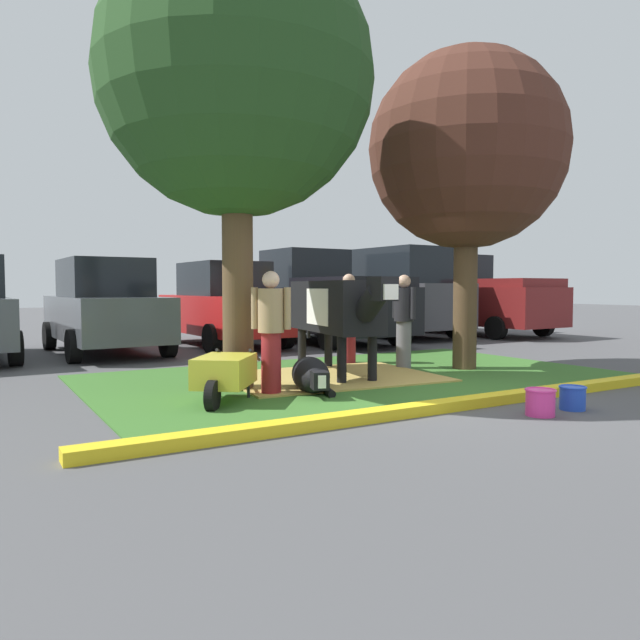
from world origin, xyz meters
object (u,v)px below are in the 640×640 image
Objects in this scene: shade_tree_left at (236,79)px; shade_tree_right at (467,151)px; cow_holstein at (337,307)px; pickup_truck_maroon at (471,297)px; sedan_silver at (105,308)px; person_visitor_far at (404,319)px; sedan_red at (224,305)px; person_visitor_near at (349,316)px; person_handler at (271,329)px; wheelbarrow at (224,372)px; calf_lying at (311,375)px; bucket_blue at (573,397)px; suv_dark_grey at (394,292)px; pickup_truck_black at (322,299)px; bucket_pink at (540,402)px.

shade_tree_left is 4.20m from shade_tree_right.
pickup_truck_maroon is at bearing 33.12° from cow_holstein.
sedan_silver reaches higher than cow_holstein.
person_visitor_far is 0.37× the size of sedan_red.
pickup_truck_maroon is (7.17, 4.09, 0.22)m from person_visitor_near.
person_handler is 0.89m from wheelbarrow.
person_visitor_near is 4.19m from wheelbarrow.
cow_holstein is 0.57× the size of pickup_truck_maroon.
shade_tree_right is at bearing -50.15° from sedan_silver.
calf_lying is 3.24m from bucket_blue.
sedan_silver is 1.00× the size of sedan_red.
wheelbarrow is 0.31× the size of suv_dark_grey.
wheelbarrow is 4.12m from bucket_blue.
shade_tree_right is 4.07× the size of calf_lying.
person_visitor_near is 0.30× the size of pickup_truck_maroon.
person_visitor_far is 6.54m from sedan_silver.
calf_lying is 6.93m from sedan_red.
wheelbarrow is at bearing -129.12° from pickup_truck_black.
suv_dark_grey is (7.91, 6.83, 0.88)m from wheelbarrow.
wheelbarrow is 0.32× the size of sedan_silver.
pickup_truck_black is 1.17× the size of suv_dark_grey.
sedan_silver is 0.82× the size of pickup_truck_maroon.
cow_holstein is at bearing 9.84° from shade_tree_left.
shade_tree_right is at bearing -0.81° from shade_tree_left.
cow_holstein is at bearing -146.88° from pickup_truck_maroon.
shade_tree_right is at bearing -52.15° from person_visitor_near.
person_visitor_far is at bearing 82.47° from bucket_blue.
person_handler is 5.23× the size of bucket_blue.
person_handler is 0.30× the size of pickup_truck_black.
wheelbarrow is (-0.72, -0.18, -0.49)m from person_handler.
pickup_truck_maroon is (6.75, 5.18, 0.24)m from person_visitor_far.
suv_dark_grey reaches higher than person_visitor_far.
wheelbarrow is at bearing -154.59° from cow_holstein.
pickup_truck_black is at bearing 84.50° from shade_tree_right.
shade_tree_left is at bearing 124.62° from bucket_pink.
shade_tree_left is 1.12× the size of shade_tree_right.
person_visitor_far is 3.96m from bucket_pink.
shade_tree_left is 19.55× the size of bucket_blue.
shade_tree_left reaches higher than cow_holstein.
bucket_pink is at bearing -89.70° from sedan_red.
person_visitor_near is 0.37× the size of sedan_red.
shade_tree_right is 17.40× the size of bucket_blue.
sedan_silver reaches higher than calf_lying.
person_handler is 7.73m from pickup_truck_black.
sedan_silver is at bearing 107.82° from bucket_pink.
person_visitor_near is at bearing 82.26° from bucket_pink.
sedan_red is 0.82× the size of pickup_truck_maroon.
pickup_truck_black is at bearing 50.88° from wheelbarrow.
shade_tree_left is 1.37× the size of sedan_silver.
wheelbarrow is at bearing -111.53° from sedan_red.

